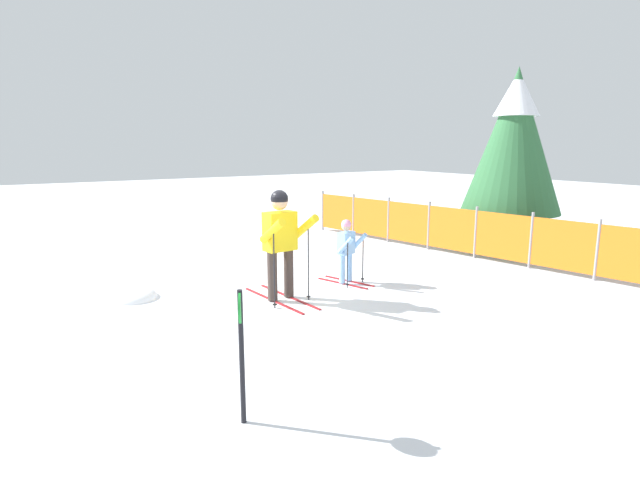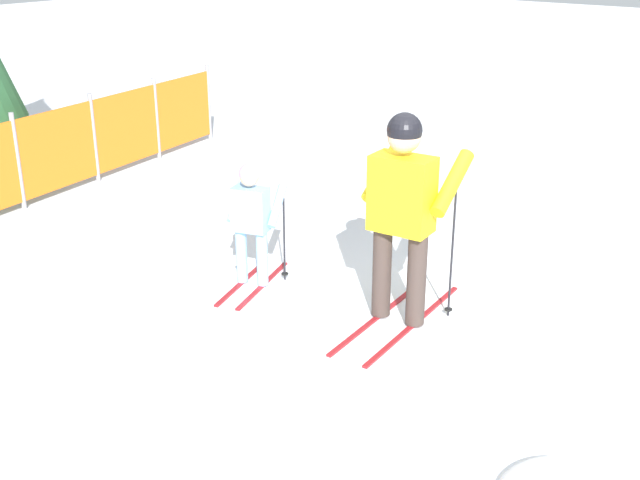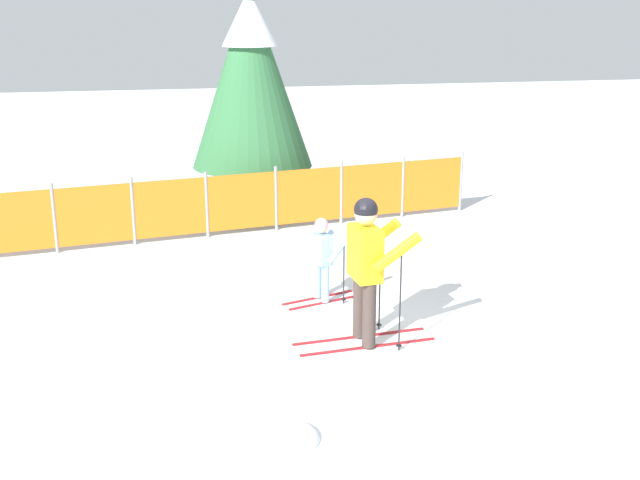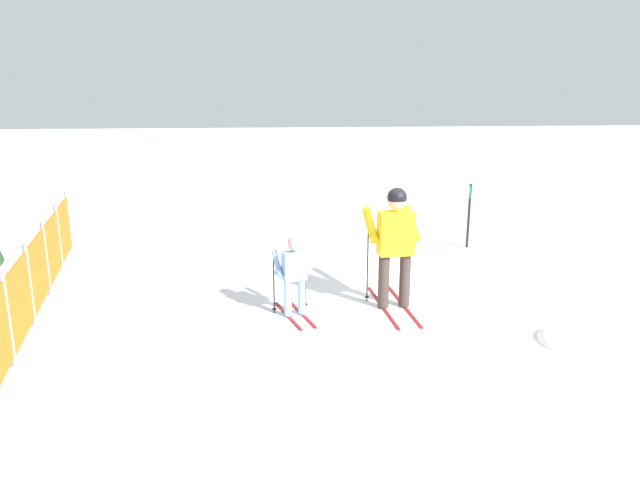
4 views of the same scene
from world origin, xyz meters
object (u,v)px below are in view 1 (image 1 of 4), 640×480
(safety_fence, at_px, (451,229))
(conifer_far, at_px, (514,139))
(skier_adult, at_px, (281,235))
(skier_child, at_px, (347,246))
(trail_marker, at_px, (241,342))

(safety_fence, distance_m, conifer_far, 2.66)
(skier_adult, relative_size, skier_child, 1.53)
(skier_adult, bearing_deg, safety_fence, 95.50)
(skier_child, xyz_separation_m, conifer_far, (-0.37, 5.18, 2.00))
(skier_adult, height_order, skier_child, skier_adult)
(trail_marker, bearing_deg, safety_fence, 119.96)
(skier_adult, relative_size, conifer_far, 0.42)
(safety_fence, bearing_deg, conifer_far, 76.16)
(conifer_far, height_order, trail_marker, conifer_far)
(conifer_far, xyz_separation_m, trail_marker, (3.78, -8.80, -1.89))
(skier_child, relative_size, conifer_far, 0.28)
(trail_marker, bearing_deg, conifer_far, 113.21)
(skier_adult, height_order, trail_marker, skier_adult)
(skier_child, distance_m, safety_fence, 3.68)
(skier_adult, distance_m, conifer_far, 6.91)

